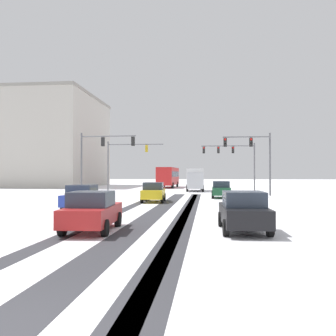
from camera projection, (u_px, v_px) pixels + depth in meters
The scene contains 16 objects.
wheel_track_left_lane at pixel (185, 212), 22.24m from camera, with size 0.70×38.21×0.01m, color #38383D.
wheel_track_right_lane at pixel (157, 211), 22.42m from camera, with size 1.19×38.21×0.01m, color #38383D.
wheel_track_center at pixel (121, 211), 22.66m from camera, with size 0.73×38.21×0.01m, color #38383D.
wheel_track_oncoming at pixel (190, 212), 22.21m from camera, with size 0.83×38.21×0.01m, color #38383D.
traffic_signal_far_left at pixel (124, 157), 46.55m from camera, with size 7.27×0.41×6.50m.
traffic_signal_near_right at pixel (254, 152), 36.89m from camera, with size 4.84×0.47×6.50m.
traffic_signal_far_right at pixel (233, 155), 48.87m from camera, with size 7.22×0.64×6.50m.
traffic_signal_near_left at pixel (100, 151), 36.47m from camera, with size 5.78×0.61×6.50m.
car_dark_green_lead at pixel (221, 189), 34.98m from camera, with size 1.88×4.13×1.62m.
car_yellow_cab_second at pixel (154, 192), 29.98m from camera, with size 2.00×4.18×1.62m.
car_blue_third at pixel (83, 197), 23.46m from camera, with size 1.88×4.13×1.62m.
car_black_fourth at pixel (243, 211), 14.67m from camera, with size 1.94×4.15×1.62m.
car_red_fifth at pixel (92, 211), 14.73m from camera, with size 2.00×4.18×1.62m.
bus_oncoming at pixel (168, 176), 61.52m from camera, with size 2.89×11.06×3.38m.
box_truck_delivery at pixel (195, 179), 49.33m from camera, with size 2.57×7.50×3.02m.
office_building_far_left_block at pixel (39, 142), 68.60m from camera, with size 22.03×22.08×16.85m.
Camera 1 is at (3.10, -4.89, 2.33)m, focal length 38.77 mm.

